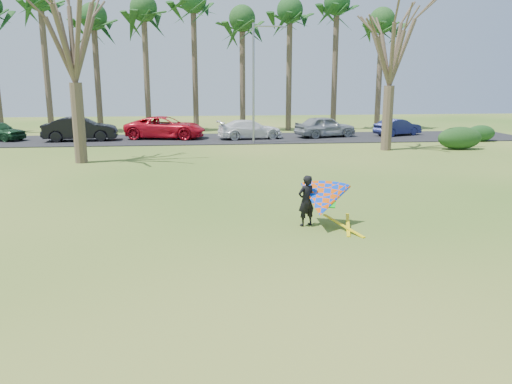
{
  "coord_description": "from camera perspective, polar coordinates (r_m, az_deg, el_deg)",
  "views": [
    {
      "loc": [
        -1.55,
        -12.28,
        4.34
      ],
      "look_at": [
        0.0,
        2.0,
        1.1
      ],
      "focal_mm": 35.0,
      "sensor_mm": 36.0,
      "label": 1
    }
  ],
  "objects": [
    {
      "name": "bare_tree_left",
      "position": [
        28.15,
        -20.37,
        17.2
      ],
      "size": [
        6.6,
        6.6,
        9.7
      ],
      "color": "#4C3E2D",
      "rests_on": "ground"
    },
    {
      "name": "parking_strip",
      "position": [
        37.56,
        -3.82,
        6.09
      ],
      "size": [
        46.0,
        7.0,
        0.06
      ],
      "primitive_type": "cube",
      "color": "black",
      "rests_on": "ground"
    },
    {
      "name": "palm_5",
      "position": [
        43.72,
        -7.2,
        20.75
      ],
      "size": [
        4.84,
        4.84,
        12.24
      ],
      "color": "#4B3A2D",
      "rests_on": "ground"
    },
    {
      "name": "palm_9",
      "position": [
        46.24,
        14.22,
        18.33
      ],
      "size": [
        4.84,
        4.84,
        10.84
      ],
      "color": "#4D3D2E",
      "rests_on": "ground"
    },
    {
      "name": "car_5",
      "position": [
        40.98,
        15.88,
        7.15
      ],
      "size": [
        4.15,
        2.78,
        1.29
      ],
      "primitive_type": "imported",
      "rotation": [
        0.0,
        0.0,
        1.97
      ],
      "color": "navy",
      "rests_on": "parking_strip"
    },
    {
      "name": "car_3",
      "position": [
        37.2,
        -0.69,
        7.18
      ],
      "size": [
        5.03,
        2.67,
        1.39
      ],
      "primitive_type": "imported",
      "rotation": [
        0.0,
        0.0,
        1.73
      ],
      "color": "white",
      "rests_on": "parking_strip"
    },
    {
      "name": "car_2",
      "position": [
        37.96,
        -10.29,
        7.27
      ],
      "size": [
        6.26,
        3.69,
        1.63
      ],
      "primitive_type": "imported",
      "rotation": [
        0.0,
        0.0,
        1.4
      ],
      "color": "red",
      "rests_on": "parking_strip"
    },
    {
      "name": "hedge_near",
      "position": [
        34.4,
        22.25,
        5.73
      ],
      "size": [
        2.88,
        1.3,
        1.44
      ],
      "primitive_type": "ellipsoid",
      "color": "#183B15",
      "rests_on": "ground"
    },
    {
      "name": "bare_tree_right",
      "position": [
        32.49,
        15.26,
        16.21
      ],
      "size": [
        6.27,
        6.27,
        9.21
      ],
      "color": "#4E3E2E",
      "rests_on": "ground"
    },
    {
      "name": "streetlight",
      "position": [
        34.48,
        -0.03,
        12.92
      ],
      "size": [
        2.28,
        0.18,
        8.0
      ],
      "color": "gray",
      "rests_on": "ground"
    },
    {
      "name": "palm_6",
      "position": [
        43.7,
        -1.59,
        19.05
      ],
      "size": [
        4.84,
        4.84,
        10.84
      ],
      "color": "#47382A",
      "rests_on": "ground"
    },
    {
      "name": "car_1",
      "position": [
        38.02,
        -19.43,
        6.81
      ],
      "size": [
        5.24,
        2.18,
        1.69
      ],
      "primitive_type": "imported",
      "rotation": [
        0.0,
        0.0,
        1.65
      ],
      "color": "black",
      "rests_on": "parking_strip"
    },
    {
      "name": "palm_8",
      "position": [
        45.22,
        9.24,
        20.42
      ],
      "size": [
        4.84,
        4.84,
        12.24
      ],
      "color": "#493B2C",
      "rests_on": "ground"
    },
    {
      "name": "car_4",
      "position": [
        38.7,
        7.91,
        7.43
      ],
      "size": [
        5.0,
        3.05,
        1.59
      ],
      "primitive_type": "imported",
      "rotation": [
        0.0,
        0.0,
        1.84
      ],
      "color": "#8F949B",
      "rests_on": "parking_strip"
    },
    {
      "name": "hedge_far",
      "position": [
        39.44,
        24.29,
        6.13
      ],
      "size": [
        2.11,
        0.99,
        1.17
      ],
      "primitive_type": "ellipsoid",
      "color": "#153B16",
      "rests_on": "ground"
    },
    {
      "name": "palm_3",
      "position": [
        44.36,
        -18.1,
        18.36
      ],
      "size": [
        4.84,
        4.84,
        10.84
      ],
      "color": "#46392A",
      "rests_on": "ground"
    },
    {
      "name": "palm_4",
      "position": [
        43.86,
        -12.73,
        19.63
      ],
      "size": [
        4.84,
        4.84,
        11.54
      ],
      "color": "#4F3D2F",
      "rests_on": "ground"
    },
    {
      "name": "ground",
      "position": [
        13.12,
        0.95,
        -6.61
      ],
      "size": [
        100.0,
        100.0,
        0.0
      ],
      "primitive_type": "plane",
      "color": "#1F5813",
      "rests_on": "ground"
    },
    {
      "name": "kite_flyer",
      "position": [
        14.96,
        7.49,
        -0.93
      ],
      "size": [
        2.13,
        2.39,
        2.02
      ],
      "color": "black",
      "rests_on": "ground"
    },
    {
      "name": "palm_7",
      "position": [
        44.28,
        3.89,
        19.83
      ],
      "size": [
        4.84,
        4.84,
        11.54
      ],
      "color": "#4D3E2E",
      "rests_on": "ground"
    }
  ]
}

